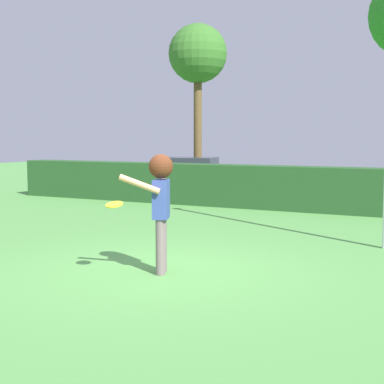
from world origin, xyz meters
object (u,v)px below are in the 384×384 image
(parked_car_black, at_px, (188,171))
(person, at_px, (160,196))
(maple_tree, at_px, (198,56))
(frisbee, at_px, (114,204))

(parked_car_black, bearing_deg, person, -63.66)
(person, bearing_deg, maple_tree, 115.05)
(frisbee, height_order, maple_tree, maple_tree)
(maple_tree, bearing_deg, frisbee, -67.20)
(person, relative_size, frisbee, 6.97)
(person, relative_size, maple_tree, 0.26)
(person, xyz_separation_m, parked_car_black, (-6.31, 12.75, -0.49))
(person, distance_m, maple_tree, 16.96)
(person, bearing_deg, frisbee, -135.27)
(frisbee, relative_size, parked_car_black, 0.06)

